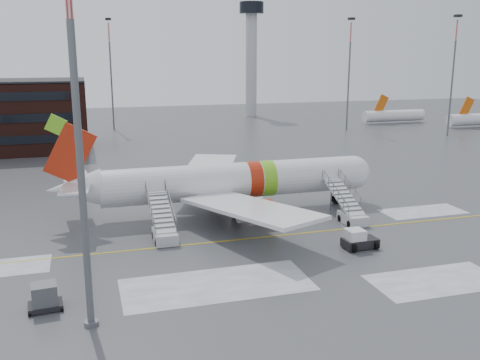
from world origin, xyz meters
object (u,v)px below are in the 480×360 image
object	(u,v)px
pushback_tug	(358,240)
uld_container	(45,298)
airstair_aft	(163,228)
airliner	(226,182)
airstair_fwd	(349,211)
light_mast_near	(78,133)

from	to	relation	value
pushback_tug	uld_container	bearing A→B (deg)	-170.12
airstair_aft	pushback_tug	distance (m)	17.55
airliner	uld_container	size ratio (longest dim) A/B	14.96
airliner	airstair_aft	bearing A→B (deg)	-139.74
airliner	uld_container	bearing A→B (deg)	-133.73
airstair_fwd	uld_container	world-z (taller)	airstair_fwd
pushback_tug	airstair_aft	bearing A→B (deg)	155.93
airliner	light_mast_near	size ratio (longest dim) A/B	1.50
airstair_fwd	uld_container	distance (m)	30.86
airstair_fwd	pushback_tug	size ratio (longest dim) A/B	2.49
airliner	pushback_tug	distance (m)	16.23
pushback_tug	light_mast_near	bearing A→B (deg)	-161.64
pushback_tug	uld_container	distance (m)	26.06
airliner	airstair_fwd	world-z (taller)	airliner
airstair_fwd	pushback_tug	world-z (taller)	airstair_fwd
airstair_aft	uld_container	world-z (taller)	airstair_aft
airliner	light_mast_near	bearing A→B (deg)	-124.29
light_mast_near	uld_container	bearing A→B (deg)	132.99
airliner	light_mast_near	xyz separation A→B (m)	(-14.49, -21.26, 8.74)
airliner	pushback_tug	xyz separation A→B (m)	(8.30, -13.69, -2.65)
airstair_fwd	pushback_tug	distance (m)	7.73
pushback_tug	uld_container	world-z (taller)	uld_container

